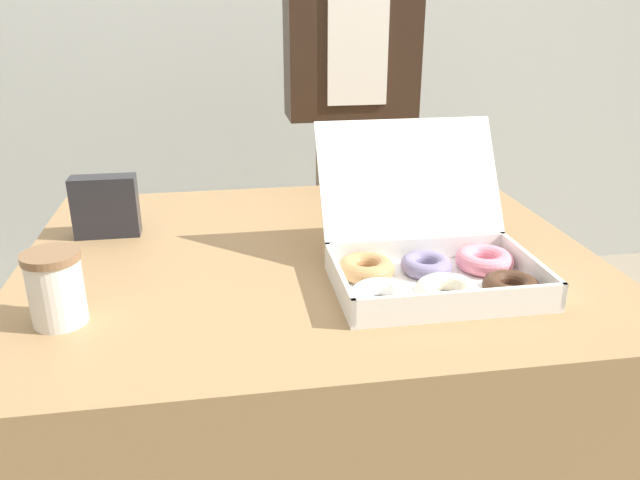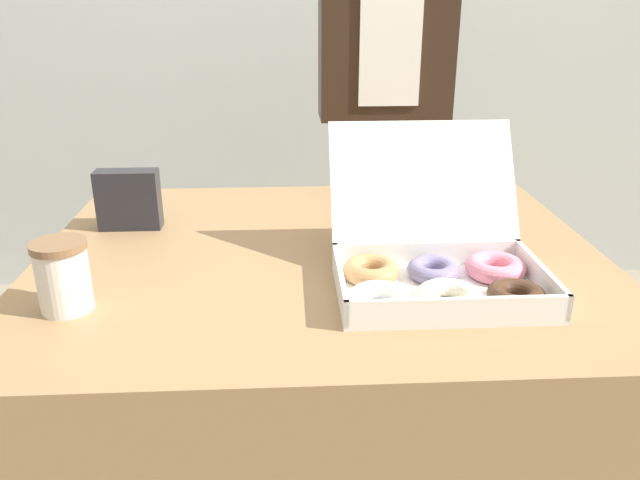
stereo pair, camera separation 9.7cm
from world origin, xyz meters
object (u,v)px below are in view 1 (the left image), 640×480
object	(u,v)px
donut_box	(431,262)
coffee_cup	(56,288)
napkin_holder	(106,206)
person_customer	(350,95)

from	to	relation	value
donut_box	coffee_cup	xyz separation A→B (m)	(-0.60, -0.05, 0.02)
coffee_cup	napkin_holder	xyz separation A→B (m)	(0.02, 0.37, 0.00)
donut_box	person_customer	bearing A→B (deg)	88.38
napkin_holder	donut_box	bearing A→B (deg)	-29.09
donut_box	person_customer	xyz separation A→B (m)	(0.02, 0.79, 0.16)
donut_box	coffee_cup	distance (m)	0.60
donut_box	coffee_cup	size ratio (longest dim) A/B	3.22
napkin_holder	person_customer	bearing A→B (deg)	37.83
person_customer	napkin_holder	bearing A→B (deg)	-142.17
coffee_cup	napkin_holder	size ratio (longest dim) A/B	0.89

